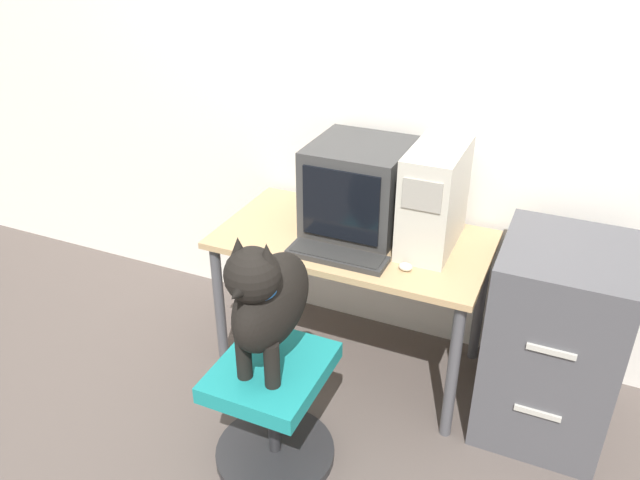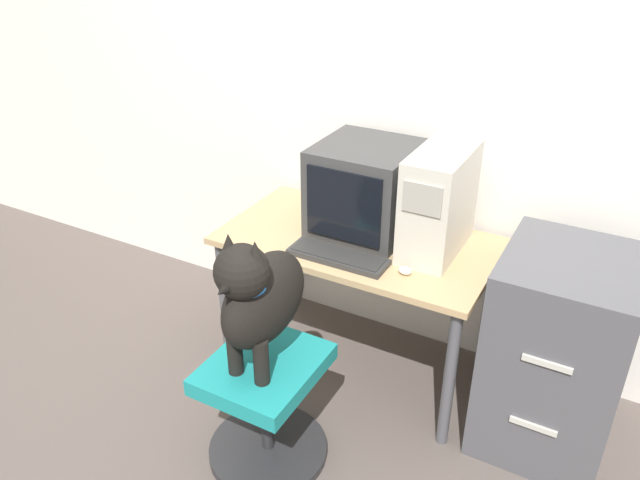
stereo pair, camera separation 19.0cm
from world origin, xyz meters
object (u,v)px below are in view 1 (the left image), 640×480
at_px(pc_tower, 434,198).
at_px(office_chair, 273,408).
at_px(crt_monitor, 359,187).
at_px(dog, 267,298).
at_px(filing_cabinet, 552,340).
at_px(keyboard, 337,256).

xyz_separation_m(pc_tower, office_chair, (-0.40, -0.78, -0.68)).
bearing_deg(crt_monitor, office_chair, -92.93).
xyz_separation_m(office_chair, dog, (0.00, -0.00, 0.54)).
bearing_deg(filing_cabinet, crt_monitor, 172.02).
bearing_deg(office_chair, crt_monitor, 87.07).
relative_size(keyboard, dog, 0.74).
bearing_deg(filing_cabinet, pc_tower, 169.81).
height_order(pc_tower, filing_cabinet, pc_tower).
distance_m(office_chair, dog, 0.54).
distance_m(pc_tower, dog, 0.89).
distance_m(office_chair, filing_cabinet, 1.21).
relative_size(keyboard, office_chair, 0.87).
bearing_deg(keyboard, crt_monitor, 94.80).
distance_m(keyboard, office_chair, 0.68).
bearing_deg(dog, pc_tower, 63.12).
xyz_separation_m(crt_monitor, pc_tower, (0.36, -0.03, 0.02)).
relative_size(pc_tower, keyboard, 1.05).
bearing_deg(pc_tower, crt_monitor, 175.67).
relative_size(pc_tower, office_chair, 0.91).
height_order(dog, filing_cabinet, dog).
xyz_separation_m(crt_monitor, office_chair, (-0.04, -0.81, -0.66)).
bearing_deg(pc_tower, office_chair, -116.99).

